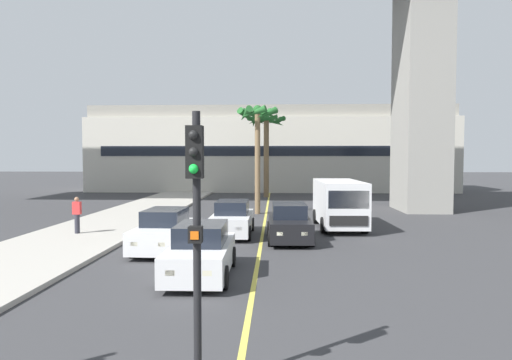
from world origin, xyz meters
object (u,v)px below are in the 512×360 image
Objects in this scene: car_queue_front at (232,219)px; car_queue_fourth at (165,231)px; palm_tree_near_median at (258,125)px; palm_tree_mid_median at (266,132)px; car_queue_second at (201,252)px; traffic_light_median_near at (196,213)px; delivery_van at (339,202)px; pedestrian_near_crosswalk at (77,214)px; car_queue_third at (289,223)px.

car_queue_front is 0.99× the size of car_queue_fourth.
palm_tree_near_median is 11.97m from palm_tree_mid_median.
palm_tree_mid_median reaches higher than car_queue_second.
car_queue_second is 0.98× the size of traffic_light_median_near.
car_queue_second is at bearing -119.62° from delivery_van.
delivery_van is at bearing 74.93° from traffic_light_median_near.
traffic_light_median_near is (-4.31, -16.01, 1.43)m from delivery_van.
pedestrian_near_crosswalk is (-4.62, 2.77, 0.28)m from car_queue_fourth.
traffic_light_median_near is (-1.74, -12.57, 1.99)m from car_queue_third.
car_queue_front and car_queue_third have the same top height.
car_queue_second and car_queue_third have the same top height.
delivery_van reaches higher than pedestrian_near_crosswalk.
palm_tree_near_median reaches higher than car_queue_front.
palm_tree_near_median is (-4.26, 5.53, 4.22)m from delivery_van.
traffic_light_median_near is (3.03, -10.29, 1.99)m from car_queue_fourth.
car_queue_fourth is 0.57× the size of palm_tree_mid_median.
car_queue_front is at bearing -155.75° from delivery_van.
car_queue_third is 0.99× the size of traffic_light_median_near.
car_queue_fourth is 23.99m from palm_tree_mid_median.
car_queue_third is 5.28m from car_queue_fourth.
car_queue_third is (2.53, -1.15, 0.00)m from car_queue_front.
car_queue_second is 0.99× the size of car_queue_fourth.
car_queue_front is 9.21m from palm_tree_near_median.
palm_tree_near_median is (0.84, 7.83, 4.79)m from car_queue_front.
car_queue_third is (2.78, 5.95, 0.00)m from car_queue_second.
pedestrian_near_crosswalk is (-9.39, 0.50, 0.28)m from car_queue_third.
car_queue_third is 4.34m from delivery_van.
palm_tree_mid_median reaches higher than car_queue_fourth.
palm_tree_near_median is at bearing 47.78° from pedestrian_near_crosswalk.
car_queue_fourth is (-2.00, 3.68, 0.00)m from car_queue_second.
traffic_light_median_near reaches higher than car_queue_front.
delivery_van is 16.65m from traffic_light_median_near.
car_queue_second is 0.78× the size of delivery_van.
delivery_van is at bearing -77.16° from palm_tree_mid_median.
delivery_van is 0.73× the size of palm_tree_mid_median.
delivery_van is 3.27× the size of pedestrian_near_crosswalk.
palm_tree_near_median is at bearing 85.86° from car_queue_second.
traffic_light_median_near is at bearing -105.07° from delivery_van.
car_queue_front is 0.77× the size of delivery_van.
car_queue_front is at bearing 88.05° from car_queue_second.
pedestrian_near_crosswalk is at bearing 176.96° from car_queue_third.
palm_tree_mid_median reaches higher than car_queue_front.
car_queue_front is at bearing -93.23° from palm_tree_mid_median.
traffic_light_median_near is 15.23m from pedestrian_near_crosswalk.
palm_tree_mid_median is 22.45m from pedestrian_near_crosswalk.
car_queue_fourth is at bearing -154.51° from car_queue_third.
delivery_van is at bearing 13.87° from pedestrian_near_crosswalk.
palm_tree_near_median is at bearing 83.87° from car_queue_front.
pedestrian_near_crosswalk is at bearing -174.56° from car_queue_front.
car_queue_third is at bearing -86.13° from palm_tree_mid_median.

